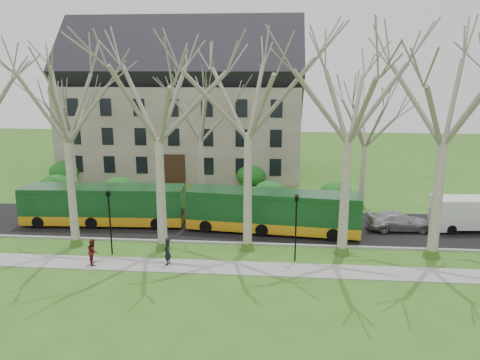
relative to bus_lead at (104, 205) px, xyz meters
name	(u,v)px	position (x,y,z in m)	size (l,w,h in m)	color
ground	(205,252)	(8.67, -4.82, -1.62)	(120.00, 120.00, 0.00)	#33661D
sidewalk	(198,267)	(8.67, -7.32, -1.59)	(70.00, 2.00, 0.06)	gray
road	(216,224)	(8.67, 0.68, -1.59)	(80.00, 8.00, 0.06)	black
curb	(208,242)	(8.67, -3.32, -1.55)	(80.00, 0.25, 0.14)	#A5A39E
building	(185,103)	(2.67, 19.18, 6.45)	(26.50, 12.20, 16.00)	slate
tree_row_verge	(203,148)	(8.67, -4.52, 5.38)	(49.00, 7.00, 14.00)	gray
tree_row_far	(208,138)	(7.34, 6.18, 4.38)	(33.00, 7.00, 12.00)	gray
lamp_row	(201,220)	(8.67, -5.82, 0.95)	(36.22, 0.22, 4.30)	black
hedges	(179,185)	(4.00, 9.18, -0.62)	(30.60, 8.60, 2.00)	#18551A
bus_lead	(104,205)	(0.00, 0.00, 0.00)	(12.47, 2.60, 3.12)	#13431D
bus_follow	(273,211)	(13.15, -0.59, 0.03)	(12.72, 2.65, 3.18)	#13431D
sedan	(399,221)	(22.64, 0.49, -0.87)	(1.93, 4.75, 1.38)	#A2A2A7
van_a	(472,214)	(28.03, 0.93, -0.30)	(5.77, 2.10, 2.52)	silver
pedestrian_a	(167,251)	(6.73, -7.21, -0.69)	(0.63, 0.41, 1.73)	black
pedestrian_b	(93,252)	(2.11, -7.52, -0.75)	(0.79, 0.61, 1.62)	#5B1419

